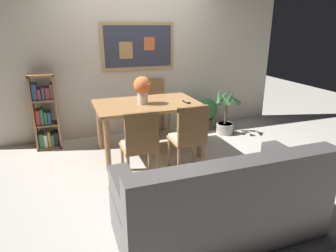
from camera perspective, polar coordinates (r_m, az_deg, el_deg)
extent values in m
plane|color=#B7B2A8|center=(4.13, -0.91, -6.92)|extent=(12.00, 12.00, 0.00)
cube|color=beige|center=(5.08, -6.18, 13.15)|extent=(5.20, 0.10, 2.60)
cube|color=tan|center=(5.01, -5.70, 14.96)|extent=(1.21, 0.02, 0.75)
cube|color=#33384C|center=(5.00, -5.66, 14.95)|extent=(1.11, 0.01, 0.65)
cube|color=tan|center=(4.95, -8.06, 14.17)|extent=(0.22, 0.00, 0.26)
cube|color=#D86633|center=(5.04, -3.59, 15.46)|extent=(0.18, 0.00, 0.21)
cube|color=#9E7042|center=(4.19, -4.00, 4.18)|extent=(1.44, 0.94, 0.04)
cylinder|color=#9E7042|center=(3.82, -11.55, -3.62)|extent=(0.07, 0.07, 0.72)
cylinder|color=#9E7042|center=(4.17, 6.10, -1.40)|extent=(0.07, 0.07, 0.72)
cylinder|color=#9E7042|center=(4.55, -13.03, -0.05)|extent=(0.07, 0.07, 0.72)
cylinder|color=#9E7042|center=(4.85, 2.13, 1.60)|extent=(0.07, 0.07, 0.72)
cube|color=#9E7042|center=(5.03, -2.20, 3.19)|extent=(0.40, 0.40, 0.03)
cube|color=#C6B299|center=(5.03, -2.21, 3.49)|extent=(0.36, 0.36, 0.03)
cylinder|color=#9E7042|center=(5.30, -0.97, 1.48)|extent=(0.04, 0.04, 0.42)
cylinder|color=#9E7042|center=(5.21, -4.52, 1.10)|extent=(0.04, 0.04, 0.42)
cylinder|color=#9E7042|center=(5.00, 0.28, 0.39)|extent=(0.04, 0.04, 0.42)
cylinder|color=#9E7042|center=(4.90, -3.46, -0.04)|extent=(0.04, 0.04, 0.42)
cube|color=#9E7042|center=(5.14, -2.84, 6.30)|extent=(0.38, 0.04, 0.46)
cube|color=#9E7042|center=(5.10, -2.88, 8.49)|extent=(0.38, 0.05, 0.06)
cube|color=#9E7042|center=(3.50, -5.62, -4.05)|extent=(0.40, 0.40, 0.03)
cube|color=#C6B299|center=(3.49, -5.64, -3.64)|extent=(0.36, 0.36, 0.03)
cylinder|color=#9E7042|center=(3.42, -7.58, -8.94)|extent=(0.04, 0.04, 0.42)
cylinder|color=#9E7042|center=(3.49, -2.07, -8.13)|extent=(0.04, 0.04, 0.42)
cylinder|color=#9E7042|center=(3.72, -8.72, -6.60)|extent=(0.04, 0.04, 0.42)
cylinder|color=#9E7042|center=(3.78, -3.65, -5.92)|extent=(0.04, 0.04, 0.42)
cube|color=#9E7042|center=(3.25, -4.97, -1.29)|extent=(0.38, 0.04, 0.46)
cube|color=#9E7042|center=(3.19, -5.07, 2.09)|extent=(0.38, 0.05, 0.06)
cube|color=#9E7042|center=(3.72, 3.58, -2.60)|extent=(0.40, 0.40, 0.03)
cube|color=#C6B299|center=(3.71, 3.58, -2.20)|extent=(0.36, 0.36, 0.03)
cylinder|color=#9E7042|center=(3.61, 2.06, -7.20)|extent=(0.04, 0.04, 0.42)
cylinder|color=#9E7042|center=(3.74, 6.95, -6.38)|extent=(0.04, 0.04, 0.42)
cylinder|color=#9E7042|center=(3.90, 0.21, -5.13)|extent=(0.04, 0.04, 0.42)
cylinder|color=#9E7042|center=(4.01, 4.80, -4.45)|extent=(0.04, 0.04, 0.42)
cube|color=#9E7042|center=(3.48, 4.81, 0.10)|extent=(0.38, 0.04, 0.46)
cube|color=#9E7042|center=(3.42, 4.90, 3.27)|extent=(0.38, 0.05, 0.06)
cube|color=#514C4C|center=(2.83, 9.42, -15.73)|extent=(1.80, 0.84, 0.40)
cube|color=#514C4C|center=(2.38, 13.72, -11.32)|extent=(1.80, 0.20, 0.44)
cube|color=#514C4C|center=(2.42, -7.72, -13.44)|extent=(0.18, 0.80, 0.22)
cube|color=#514C4C|center=(3.12, 23.01, -7.12)|extent=(0.18, 0.80, 0.22)
cube|color=#B78C33|center=(2.33, 2.10, -13.15)|extent=(0.32, 0.16, 0.33)
cube|color=#8C6B4C|center=(2.51, 11.87, -11.06)|extent=(0.32, 0.16, 0.33)
cube|color=#9E7042|center=(4.81, -24.38, 2.31)|extent=(0.03, 0.28, 1.13)
cube|color=#9E7042|center=(4.79, -20.47, 2.75)|extent=(0.03, 0.28, 1.13)
cube|color=#9E7042|center=(4.97, -21.64, -3.56)|extent=(0.36, 0.28, 0.03)
cube|color=#9E7042|center=(4.69, -23.26, 8.98)|extent=(0.36, 0.28, 0.03)
cube|color=#9E7042|center=(4.85, -22.15, 0.40)|extent=(0.30, 0.28, 0.02)
cube|color=#9E7042|center=(4.75, -22.71, 4.71)|extent=(0.30, 0.28, 0.02)
cube|color=#337247|center=(4.93, -23.05, -2.35)|extent=(0.06, 0.22, 0.22)
cube|color=beige|center=(4.93, -22.34, -2.39)|extent=(0.05, 0.22, 0.20)
cube|color=gold|center=(4.92, -21.76, -2.09)|extent=(0.04, 0.22, 0.24)
cube|color=#337247|center=(4.93, -21.22, -2.32)|extent=(0.04, 0.22, 0.19)
cube|color=black|center=(4.92, -20.59, -2.09)|extent=(0.06, 0.22, 0.22)
cube|color=#B2332D|center=(4.82, -23.61, 1.63)|extent=(0.06, 0.22, 0.22)
cube|color=#337247|center=(4.82, -22.95, 1.79)|extent=(0.04, 0.22, 0.24)
cube|color=#337247|center=(4.82, -22.36, 1.58)|extent=(0.04, 0.22, 0.19)
cube|color=#2D4C8C|center=(4.82, -21.76, 1.60)|extent=(0.05, 0.22, 0.18)
cube|color=#2D4C8C|center=(4.74, -24.19, 6.05)|extent=(0.06, 0.22, 0.24)
cube|color=#B2332D|center=(4.74, -23.42, 5.69)|extent=(0.04, 0.22, 0.16)
cube|color=#2D4C8C|center=(4.73, -22.79, 5.86)|extent=(0.04, 0.22, 0.18)
cube|color=#B2332D|center=(4.73, -22.08, 5.93)|extent=(0.06, 0.22, 0.17)
cube|color=#595960|center=(4.72, -21.32, 6.32)|extent=(0.06, 0.22, 0.22)
cylinder|color=brown|center=(5.46, 7.33, 0.62)|extent=(0.29, 0.29, 0.20)
cylinder|color=#332319|center=(5.43, 7.37, 1.54)|extent=(0.26, 0.26, 0.02)
sphere|color=#387F3D|center=(5.38, 7.44, 3.20)|extent=(0.38, 0.38, 0.38)
cylinder|color=#387F3D|center=(5.34, 8.66, 0.57)|extent=(0.03, 0.03, 0.21)
cylinder|color=#387F3D|center=(5.59, 8.16, 1.31)|extent=(0.03, 0.03, 0.23)
cylinder|color=#B2ADA3|center=(5.24, 10.83, -0.47)|extent=(0.29, 0.29, 0.18)
cylinder|color=#332319|center=(5.22, 10.88, 0.36)|extent=(0.26, 0.26, 0.02)
cylinder|color=brown|center=(5.16, 11.01, 2.39)|extent=(0.04, 0.04, 0.37)
cone|color=#2D6B33|center=(5.14, 12.01, 5.59)|extent=(0.10, 0.22, 0.26)
cone|color=#2D6B33|center=(5.19, 10.74, 5.72)|extent=(0.25, 0.11, 0.25)
cone|color=#2D6B33|center=(5.08, 9.69, 5.46)|extent=(0.19, 0.28, 0.25)
cone|color=#2D6B33|center=(4.99, 10.79, 5.14)|extent=(0.22, 0.24, 0.25)
cone|color=#2D6B33|center=(5.01, 12.66, 5.02)|extent=(0.31, 0.20, 0.25)
cylinder|color=beige|center=(4.11, -4.87, 5.44)|extent=(0.14, 0.14, 0.18)
sphere|color=#D86633|center=(4.08, -4.94, 7.81)|extent=(0.24, 0.24, 0.24)
sphere|color=silver|center=(4.15, -5.88, 7.70)|extent=(0.07, 0.07, 0.07)
sphere|color=#D86633|center=(4.01, -3.93, 7.85)|extent=(0.07, 0.07, 0.07)
sphere|color=#EACC4C|center=(4.12, -3.81, 8.12)|extent=(0.05, 0.05, 0.05)
cube|color=black|center=(4.19, 3.56, 4.61)|extent=(0.06, 0.16, 0.02)
cube|color=gray|center=(4.19, 3.56, 4.77)|extent=(0.04, 0.10, 0.00)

